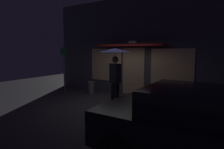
{
  "coord_description": "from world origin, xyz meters",
  "views": [
    {
      "loc": [
        4.06,
        -5.94,
        2.07
      ],
      "look_at": [
        0.14,
        0.13,
        1.18
      ],
      "focal_mm": 31.26,
      "sensor_mm": 36.0,
      "label": 1
    }
  ],
  "objects_px": {
    "person_with_umbrella": "(115,62)",
    "sidewalk_bollard": "(91,88)",
    "parked_car": "(215,130)",
    "street_sign_post": "(64,67)"
  },
  "relations": [
    {
      "from": "person_with_umbrella",
      "to": "sidewalk_bollard",
      "type": "xyz_separation_m",
      "value": [
        -1.99,
        1.04,
        -1.36
      ]
    },
    {
      "from": "sidewalk_bollard",
      "to": "person_with_umbrella",
      "type": "bearing_deg",
      "value": -27.64
    },
    {
      "from": "parked_car",
      "to": "street_sign_post",
      "type": "distance_m",
      "value": 7.5
    },
    {
      "from": "sidewalk_bollard",
      "to": "street_sign_post",
      "type": "bearing_deg",
      "value": -160.23
    },
    {
      "from": "parked_car",
      "to": "sidewalk_bollard",
      "type": "bearing_deg",
      "value": 146.92
    },
    {
      "from": "person_with_umbrella",
      "to": "parked_car",
      "type": "relative_size",
      "value": 0.51
    },
    {
      "from": "person_with_umbrella",
      "to": "sidewalk_bollard",
      "type": "bearing_deg",
      "value": 177.02
    },
    {
      "from": "parked_car",
      "to": "sidewalk_bollard",
      "type": "distance_m",
      "value": 6.57
    },
    {
      "from": "person_with_umbrella",
      "to": "parked_car",
      "type": "bearing_deg",
      "value": -10.33
    },
    {
      "from": "person_with_umbrella",
      "to": "street_sign_post",
      "type": "xyz_separation_m",
      "value": [
        -3.28,
        0.58,
        -0.37
      ]
    }
  ]
}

